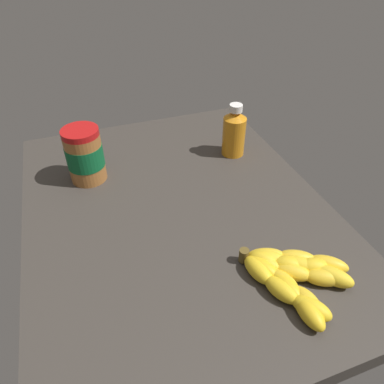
% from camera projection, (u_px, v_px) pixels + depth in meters
% --- Properties ---
extents(ground_plane, '(0.92, 0.71, 0.04)m').
position_uv_depth(ground_plane, '(177.00, 214.00, 0.88)').
color(ground_plane, '#38332D').
extents(banana_bunch, '(0.21, 0.20, 0.04)m').
position_uv_depth(banana_bunch, '(290.00, 274.00, 0.69)').
color(banana_bunch, yellow).
rests_on(banana_bunch, ground_plane).
extents(peanut_butter_jar, '(0.09, 0.09, 0.15)m').
position_uv_depth(peanut_butter_jar, '(85.00, 155.00, 0.91)').
color(peanut_butter_jar, '#9E602D').
rests_on(peanut_butter_jar, ground_plane).
extents(honey_bottle, '(0.07, 0.07, 0.15)m').
position_uv_depth(honey_bottle, '(234.00, 132.00, 1.01)').
color(honey_bottle, orange).
rests_on(honey_bottle, ground_plane).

